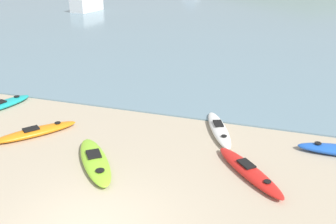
{
  "coord_description": "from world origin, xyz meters",
  "views": [
    {
      "loc": [
        4.17,
        -6.56,
        6.24
      ],
      "look_at": [
        -0.21,
        6.56,
        0.5
      ],
      "focal_mm": 42.0,
      "sensor_mm": 36.0,
      "label": 1
    }
  ],
  "objects": [
    {
      "name": "kayak_on_sand_1",
      "position": [
        -1.39,
        2.89,
        0.14
      ],
      "size": [
        2.57,
        2.95,
        0.32
      ],
      "color": "#8CCC2D",
      "rests_on": "ground_plane"
    },
    {
      "name": "kayak_on_sand_2",
      "position": [
        -4.44,
        4.1,
        0.14
      ],
      "size": [
        2.31,
        2.82,
        0.32
      ],
      "color": "orange",
      "rests_on": "ground_plane"
    },
    {
      "name": "kayak_on_sand_3",
      "position": [
        3.25,
        3.78,
        0.15
      ],
      "size": [
        2.58,
        2.78,
        0.34
      ],
      "color": "red",
      "rests_on": "ground_plane"
    },
    {
      "name": "moored_boat_0",
      "position": [
        -17.92,
        31.94,
        0.74
      ],
      "size": [
        2.22,
        3.88,
        1.37
      ],
      "color": "white",
      "rests_on": "bay_water"
    },
    {
      "name": "kayak_on_sand_6",
      "position": [
        1.8,
        6.42,
        0.14
      ],
      "size": [
        1.76,
        3.13,
        0.32
      ],
      "color": "white",
      "rests_on": "ground_plane"
    },
    {
      "name": "bay_water",
      "position": [
        0.0,
        42.31,
        0.03
      ],
      "size": [
        160.0,
        70.0,
        0.06
      ],
      "primitive_type": "cube",
      "color": "slate",
      "rests_on": "ground_plane"
    },
    {
      "name": "kayak_on_sand_5",
      "position": [
        -7.43,
        5.95,
        0.14
      ],
      "size": [
        1.33,
        2.77,
        0.32
      ],
      "color": "teal",
      "rests_on": "ground_plane"
    }
  ]
}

